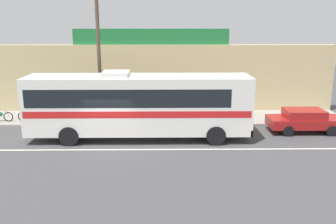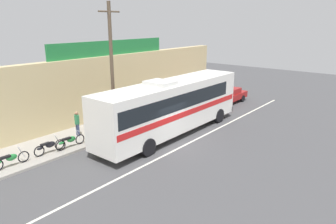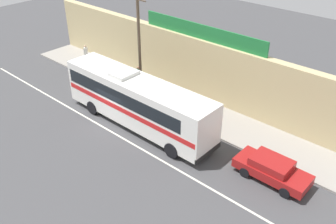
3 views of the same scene
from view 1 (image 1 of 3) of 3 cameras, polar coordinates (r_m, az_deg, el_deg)
ground_plane at (r=19.79m, az=-9.13°, el=-5.06°), size 70.00×70.00×0.00m
sidewalk_slab at (r=24.70m, az=-7.43°, el=-0.94°), size 30.00×3.60×0.14m
storefront_facade at (r=26.31m, az=-7.06°, el=5.19°), size 30.00×0.70×4.80m
storefront_billboard at (r=25.87m, az=-2.67°, el=11.70°), size 10.88×0.12×1.10m
road_center_stripe at (r=19.05m, az=-9.47°, el=-5.84°), size 30.00×0.14×0.01m
intercity_bus at (r=20.07m, az=-4.84°, el=1.48°), size 12.18×2.60×3.78m
parked_car at (r=22.99m, az=20.64°, el=-1.17°), size 4.31×1.84×1.37m
utility_pole at (r=22.79m, az=-10.78°, el=8.82°), size 1.60×0.22×8.31m
motorcycle_black at (r=24.38m, az=-18.04°, el=-0.53°), size 1.92×0.56×0.94m
motorcycle_green at (r=24.96m, az=-20.57°, el=-0.41°), size 1.87×0.56×0.94m
pedestrian_by_curb at (r=25.12m, az=-14.02°, el=1.38°), size 0.30×0.48×1.62m
pedestrian_far_left at (r=24.25m, az=-7.08°, el=1.21°), size 0.30×0.48×1.60m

